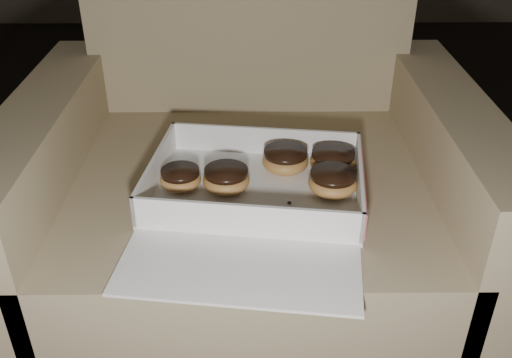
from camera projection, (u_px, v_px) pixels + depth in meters
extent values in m
plane|color=black|center=(455.00, 296.00, 1.34)|extent=(4.50, 4.50, 0.00)
cube|color=tan|center=(250.00, 251.00, 1.17)|extent=(0.68, 0.68, 0.40)
cube|color=tan|center=(63.00, 226.00, 1.13)|extent=(0.11, 0.68, 0.53)
cube|color=tan|center=(435.00, 224.00, 1.14)|extent=(0.11, 0.68, 0.53)
cube|color=white|center=(256.00, 191.00, 0.99)|extent=(0.39, 0.31, 0.01)
cube|color=white|center=(264.00, 141.00, 1.08)|extent=(0.35, 0.05, 0.05)
cube|color=white|center=(246.00, 220.00, 0.86)|extent=(0.35, 0.05, 0.05)
cube|color=white|center=(156.00, 169.00, 0.99)|extent=(0.04, 0.26, 0.05)
cube|color=white|center=(360.00, 182.00, 0.95)|extent=(0.04, 0.26, 0.05)
cube|color=#C14D59|center=(362.00, 182.00, 0.95)|extent=(0.04, 0.26, 0.05)
cube|color=white|center=(239.00, 269.00, 0.81)|extent=(0.36, 0.19, 0.01)
ellipsoid|color=#BE8B42|center=(333.00, 183.00, 0.96)|extent=(0.08, 0.08, 0.04)
cylinder|color=black|center=(333.00, 174.00, 0.95)|extent=(0.08, 0.08, 0.01)
ellipsoid|color=#BE8B42|center=(285.00, 161.00, 1.03)|extent=(0.08, 0.08, 0.04)
cylinder|color=black|center=(286.00, 152.00, 1.02)|extent=(0.08, 0.08, 0.01)
ellipsoid|color=#BE8B42|center=(333.00, 162.00, 1.02)|extent=(0.08, 0.08, 0.04)
cylinder|color=black|center=(333.00, 154.00, 1.01)|extent=(0.08, 0.08, 0.01)
ellipsoid|color=#BE8B42|center=(181.00, 179.00, 0.98)|extent=(0.07, 0.07, 0.03)
cylinder|color=black|center=(180.00, 172.00, 0.97)|extent=(0.07, 0.07, 0.01)
ellipsoid|color=#BE8B42|center=(226.00, 180.00, 0.97)|extent=(0.08, 0.08, 0.04)
cylinder|color=black|center=(226.00, 172.00, 0.96)|extent=(0.07, 0.07, 0.01)
ellipsoid|color=black|center=(170.00, 215.00, 0.91)|extent=(0.01, 0.01, 0.00)
ellipsoid|color=black|center=(240.00, 219.00, 0.90)|extent=(0.01, 0.01, 0.00)
ellipsoid|color=black|center=(309.00, 229.00, 0.88)|extent=(0.01, 0.01, 0.00)
ellipsoid|color=black|center=(173.00, 202.00, 0.94)|extent=(0.01, 0.01, 0.00)
ellipsoid|color=black|center=(289.00, 203.00, 0.94)|extent=(0.01, 0.01, 0.00)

